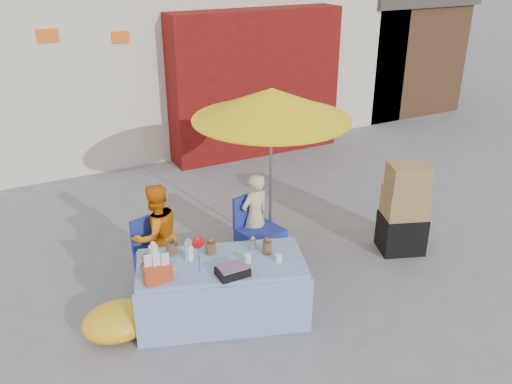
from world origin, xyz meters
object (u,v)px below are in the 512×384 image
vendor_orange (157,235)px  box_stack (404,212)px  umbrella (272,105)px  chair_left (162,268)px  market_table (221,288)px  chair_right (260,243)px  vendor_beige (255,216)px

vendor_orange → box_stack: 3.07m
umbrella → box_stack: (1.43, -0.88, -1.34)m
vendor_orange → umbrella: bearing=171.7°
chair_left → umbrella: umbrella is taller
market_table → chair_left: (-0.38, 0.79, -0.09)m
chair_right → umbrella: umbrella is taller
chair_left → chair_right: 1.25m
chair_right → vendor_beige: 0.33m
vendor_beige → box_stack: size_ratio=0.94×
market_table → chair_right: (0.87, 0.79, -0.09)m
chair_right → vendor_orange: bearing=160.0°
vendor_beige → box_stack: box_stack is taller
vendor_beige → market_table: bearing=32.7°
market_table → vendor_orange: 1.03m
umbrella → chair_right: bearing=-136.9°
vendor_beige → umbrella: bearing=-167.2°
chair_right → vendor_beige: (0.00, 0.13, 0.30)m
chair_left → vendor_orange: size_ratio=0.69×
vendor_orange → umbrella: 2.01m
market_table → vendor_orange: (-0.38, 0.92, 0.27)m
market_table → vendor_beige: 1.29m
market_table → vendor_beige: bearing=65.2°
market_table → vendor_beige: size_ratio=1.71×
market_table → chair_left: size_ratio=2.25×
vendor_orange → vendor_beige: bearing=166.2°
chair_left → vendor_orange: bearing=74.6°
chair_left → box_stack: (2.98, -0.60, 0.29)m
umbrella → box_stack: 2.15m
vendor_orange → box_stack: bearing=152.4°
vendor_beige → umbrella: umbrella is taller
vendor_beige → chair_right: bearing=74.6°
vendor_orange → box_stack: size_ratio=1.03×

